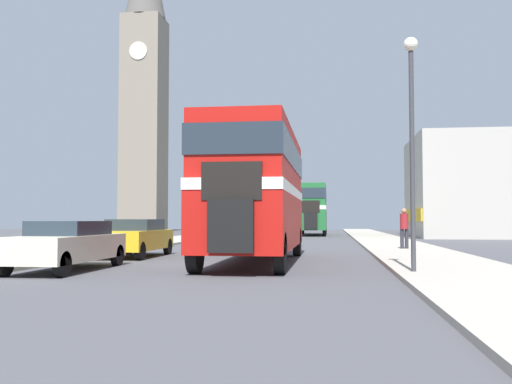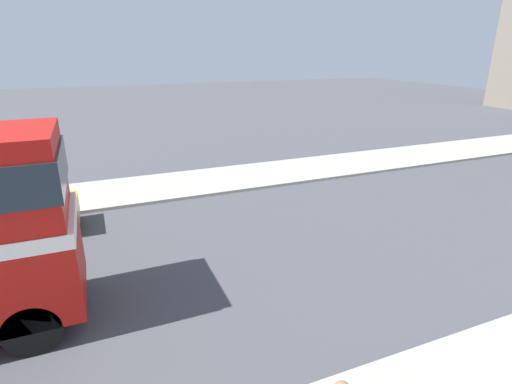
% 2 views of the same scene
% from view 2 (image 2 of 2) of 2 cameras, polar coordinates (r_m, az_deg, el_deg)
% --- Properties ---
extents(car_parked_mid, '(1.82, 4.21, 1.41)m').
position_cam_2_polar(car_parked_mid, '(14.62, -32.16, -2.86)').
color(car_parked_mid, gold).
rests_on(car_parked_mid, ground_plane).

